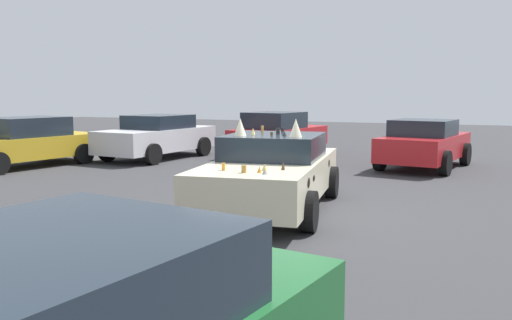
# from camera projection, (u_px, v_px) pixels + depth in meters

# --- Properties ---
(ground_plane) EXTENTS (60.00, 60.00, 0.00)m
(ground_plane) POSITION_uv_depth(u_px,v_px,m) (271.00, 209.00, 9.68)
(ground_plane) COLOR #38383A
(art_car_decorated) EXTENTS (4.70, 2.50, 1.68)m
(art_car_decorated) POSITION_uv_depth(u_px,v_px,m) (272.00, 172.00, 9.63)
(art_car_decorated) COLOR beige
(art_car_decorated) RESTS_ON ground
(parked_sedan_behind_left) EXTENTS (4.16, 2.51, 1.39)m
(parked_sedan_behind_left) POSITION_uv_depth(u_px,v_px,m) (424.00, 144.00, 14.99)
(parked_sedan_behind_left) COLOR red
(parked_sedan_behind_left) RESTS_ON ground
(parked_sedan_near_left) EXTENTS (4.63, 2.65, 1.44)m
(parked_sedan_near_left) POSITION_uv_depth(u_px,v_px,m) (25.00, 142.00, 15.29)
(parked_sedan_near_left) COLOR gold
(parked_sedan_near_left) RESTS_ON ground
(parked_sedan_behind_right) EXTENTS (4.45, 2.40, 1.42)m
(parked_sedan_behind_right) POSITION_uv_depth(u_px,v_px,m) (157.00, 136.00, 17.25)
(parked_sedan_behind_right) COLOR silver
(parked_sedan_behind_right) RESTS_ON ground
(parked_sedan_row_back_far) EXTENTS (4.31, 2.51, 1.49)m
(parked_sedan_row_back_far) POSITION_uv_depth(u_px,v_px,m) (278.00, 134.00, 18.09)
(parked_sedan_row_back_far) COLOR red
(parked_sedan_row_back_far) RESTS_ON ground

